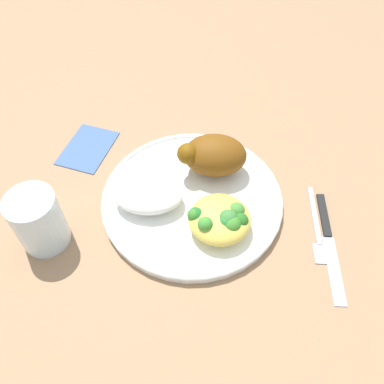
% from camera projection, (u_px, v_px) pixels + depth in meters
% --- Properties ---
extents(ground_plane, '(2.00, 2.00, 0.00)m').
position_uv_depth(ground_plane, '(192.00, 202.00, 0.65)').
color(ground_plane, '#9D7755').
extents(plate, '(0.29, 0.29, 0.02)m').
position_uv_depth(plate, '(192.00, 199.00, 0.64)').
color(plate, white).
rests_on(plate, ground_plane).
extents(roasted_chicken, '(0.11, 0.08, 0.06)m').
position_uv_depth(roasted_chicken, '(213.00, 155.00, 0.65)').
color(roasted_chicken, brown).
rests_on(roasted_chicken, plate).
extents(rice_pile, '(0.11, 0.07, 0.03)m').
position_uv_depth(rice_pile, '(148.00, 195.00, 0.62)').
color(rice_pile, white).
rests_on(rice_pile, plate).
extents(mac_cheese_with_broccoli, '(0.09, 0.09, 0.04)m').
position_uv_depth(mac_cheese_with_broccoli, '(221.00, 219.00, 0.58)').
color(mac_cheese_with_broccoli, '#E1C34E').
rests_on(mac_cheese_with_broccoli, plate).
extents(fork, '(0.02, 0.14, 0.01)m').
position_uv_depth(fork, '(317.00, 228.00, 0.62)').
color(fork, '#B2B2B7').
rests_on(fork, ground_plane).
extents(knife, '(0.02, 0.19, 0.01)m').
position_uv_depth(knife, '(328.00, 235.00, 0.61)').
color(knife, black).
rests_on(knife, ground_plane).
extents(water_glass, '(0.07, 0.07, 0.10)m').
position_uv_depth(water_glass, '(38.00, 221.00, 0.57)').
color(water_glass, silver).
rests_on(water_glass, ground_plane).
extents(napkin, '(0.10, 0.12, 0.00)m').
position_uv_depth(napkin, '(88.00, 148.00, 0.72)').
color(napkin, '#47669E').
rests_on(napkin, ground_plane).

